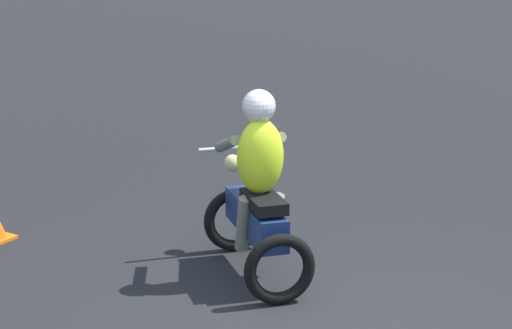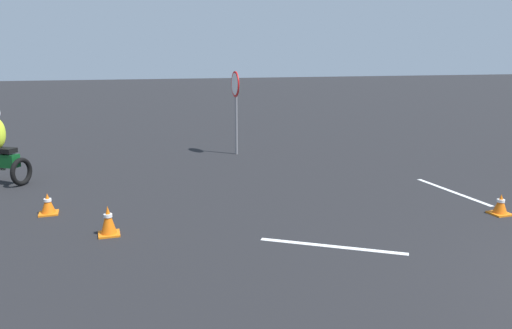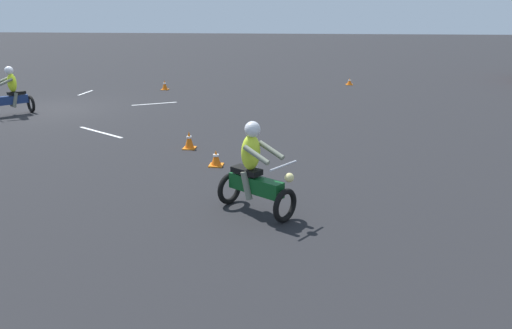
# 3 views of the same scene
# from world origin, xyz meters

# --- Properties ---
(stop_sign) EXTENTS (0.70, 0.08, 2.30)m
(stop_sign) POSITION_xyz_m (10.36, 2.69, 1.63)
(stop_sign) COLOR slate
(stop_sign) RESTS_ON ground
(traffic_cone_near_left) EXTENTS (0.32, 0.32, 0.46)m
(traffic_cone_near_left) POSITION_xyz_m (4.68, 6.33, 0.22)
(traffic_cone_near_left) COLOR orange
(traffic_cone_near_left) RESTS_ON ground
(traffic_cone_mid_center) EXTENTS (0.32, 0.32, 0.36)m
(traffic_cone_mid_center) POSITION_xyz_m (3.64, -0.18, 0.17)
(traffic_cone_mid_center) COLOR orange
(traffic_cone_mid_center) RESTS_ON ground
(traffic_cone_far_right) EXTENTS (0.32, 0.32, 0.37)m
(traffic_cone_far_right) POSITION_xyz_m (6.09, 7.29, 0.18)
(traffic_cone_far_right) COLOR orange
(traffic_cone_far_right) RESTS_ON ground
(lane_stripe_e) EXTENTS (2.17, 0.11, 0.01)m
(lane_stripe_e) POSITION_xyz_m (5.13, -0.40, 0.00)
(lane_stripe_e) COLOR silver
(lane_stripe_e) RESTS_ON ground
(lane_stripe_ne) EXTENTS (1.28, 1.81, 0.01)m
(lane_stripe_ne) POSITION_xyz_m (3.18, 3.28, 0.00)
(lane_stripe_ne) COLOR silver
(lane_stripe_ne) RESTS_ON ground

